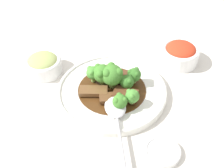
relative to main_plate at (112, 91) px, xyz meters
name	(u,v)px	position (x,y,z in m)	size (l,w,h in m)	color
ground_plane	(112,94)	(0.00, 0.00, -0.01)	(4.00, 4.00, 0.00)	silver
main_plate	(112,91)	(0.00, 0.00, 0.00)	(0.27, 0.27, 0.02)	white
beef_strip_0	(106,74)	(0.04, -0.03, 0.01)	(0.07, 0.06, 0.01)	brown
beef_strip_1	(122,79)	(0.00, -0.04, 0.02)	(0.06, 0.06, 0.01)	#56331E
beef_strip_2	(93,91)	(0.02, 0.04, 0.01)	(0.07, 0.07, 0.01)	brown
beef_strip_3	(126,94)	(-0.04, 0.00, 0.02)	(0.07, 0.06, 0.01)	#56331E
beef_strip_4	(109,98)	(-0.02, 0.03, 0.01)	(0.05, 0.05, 0.01)	brown
broccoli_floret_0	(93,73)	(0.05, 0.01, 0.04)	(0.03, 0.03, 0.04)	#7FA84C
broccoli_floret_1	(127,81)	(-0.03, -0.02, 0.03)	(0.03, 0.03, 0.04)	#8EB756
broccoli_floret_2	(112,75)	(0.01, -0.01, 0.05)	(0.05, 0.05, 0.06)	#8EB756
broccoli_floret_3	(102,74)	(0.03, 0.00, 0.04)	(0.05, 0.05, 0.05)	#7FA84C
broccoli_floret_4	(134,75)	(-0.03, -0.05, 0.03)	(0.03, 0.03, 0.04)	#7FA84C
broccoli_floret_5	(120,101)	(-0.06, 0.04, 0.03)	(0.03, 0.03, 0.04)	#7FA84C
broccoli_floret_6	(132,96)	(-0.07, 0.01, 0.03)	(0.03, 0.03, 0.04)	#8EB756
serving_spoon	(116,112)	(-0.06, 0.06, 0.02)	(0.19, 0.18, 0.01)	silver
side_bowl_kimchi	(180,53)	(-0.06, -0.22, 0.02)	(0.10, 0.10, 0.06)	white
side_bowl_appetizer	(43,64)	(0.19, 0.05, 0.02)	(0.10, 0.10, 0.05)	white
sauce_dish	(163,152)	(-0.20, 0.06, 0.00)	(0.08, 0.08, 0.01)	white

